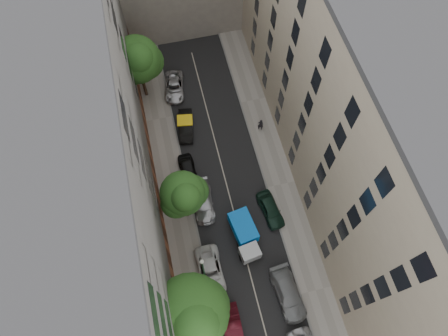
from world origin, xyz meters
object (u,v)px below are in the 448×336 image
object	(u,v)px
car_left_1	(233,330)
car_left_2	(210,271)
car_right_2	(270,209)
tree_near	(192,314)
car_right_1	(288,294)
car_left_5	(186,126)
lamp_post	(203,269)
tree_far	(138,61)
tarp_truck	(245,235)
car_left_4	(188,172)
tree_mid	(184,195)
car_left_3	(203,201)
car_left_6	(174,87)
pedestrian	(261,125)

from	to	relation	value
car_left_1	car_left_2	size ratio (longest dim) A/B	0.93
car_right_2	tree_near	size ratio (longest dim) A/B	0.42
car_right_1	car_left_2	bearing A→B (deg)	145.43
car_left_5	lamp_post	size ratio (longest dim) A/B	0.61
tree_near	tree_far	distance (m)	25.79
tarp_truck	car_left_1	distance (m)	8.53
car_left_1	car_left_4	world-z (taller)	car_left_1
car_left_2	tree_far	bearing A→B (deg)	97.63
tarp_truck	tree_mid	distance (m)	7.39
car_left_2	tarp_truck	bearing A→B (deg)	32.46
car_right_2	tree_mid	bearing A→B (deg)	161.76
car_left_5	car_left_2	bearing A→B (deg)	-83.74
car_left_3	lamp_post	size ratio (longest dim) A/B	0.69
car_left_3	car_left_5	distance (m)	9.20
car_left_6	tree_near	bearing A→B (deg)	-86.29
car_left_2	car_left_1	bearing A→B (deg)	-81.12
car_left_2	car_left_4	size ratio (longest dim) A/B	1.19
tarp_truck	car_left_6	xyz separation A→B (m)	(-3.40, 19.29, -0.59)
tarp_truck	tree_far	world-z (taller)	tree_far
car_left_2	car_left_5	distance (m)	16.16
tarp_truck	car_left_2	distance (m)	4.68
car_left_1	car_left_4	bearing A→B (deg)	93.73
car_left_5	tree_near	distance (m)	21.27
car_left_6	car_right_2	size ratio (longest dim) A/B	1.11
tarp_truck	car_left_3	xyz separation A→B (m)	(-3.14, 4.49, -0.53)
car_left_1	tree_near	bearing A→B (deg)	155.10
car_left_6	pedestrian	xyz separation A→B (m)	(8.27, -7.58, 0.38)
tree_mid	tree_far	xyz separation A→B (m)	(-1.80, 15.69, 0.40)
tarp_truck	car_left_1	xyz separation A→B (m)	(-3.14, -7.91, -0.47)
tree_mid	car_left_6	bearing A→B (deg)	84.73
car_right_1	tree_mid	size ratio (longest dim) A/B	0.66
car_left_1	lamp_post	world-z (taller)	lamp_post
tarp_truck	car_right_2	xyz separation A→B (m)	(3.21, 2.09, -0.52)
car_left_3	car_left_4	world-z (taller)	car_left_4
tarp_truck	car_left_3	world-z (taller)	tarp_truck
car_left_3	pedestrian	world-z (taller)	pedestrian
tarp_truck	car_left_1	world-z (taller)	tarp_truck
car_left_3	car_right_1	xyz separation A→B (m)	(5.60, -10.60, 0.05)
car_right_2	tree_far	xyz separation A→B (m)	(-9.86, 17.18, 5.21)
tree_far	car_left_2	bearing A→B (deg)	-82.90
car_left_6	tree_far	bearing A→B (deg)	-170.06
car_left_5	pedestrian	bearing A→B (deg)	-4.77
tree_near	car_right_1	bearing A→B (deg)	2.64
car_left_1	tree_mid	xyz separation A→B (m)	(-1.70, 11.49, 4.76)
tree_far	car_left_6	bearing A→B (deg)	0.35
car_left_2	car_right_2	distance (m)	8.48
car_left_2	tree_far	size ratio (longest dim) A/B	0.57
car_left_4	car_left_5	distance (m)	5.66
car_left_3	car_left_2	bearing A→B (deg)	-93.69
car_left_2	car_left_6	size ratio (longest dim) A/B	1.06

